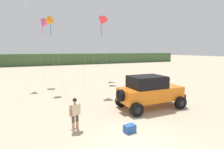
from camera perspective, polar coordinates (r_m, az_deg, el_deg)
ground_plane at (r=8.14m, az=7.74°, el=-21.51°), size 220.00×220.00×0.00m
dune_ridge at (r=52.18m, az=-24.39°, el=4.42°), size 90.00×7.10×3.03m
jeep at (r=12.49m, az=12.07°, el=-5.20°), size 4.86×2.42×2.26m
person_watching at (r=9.11m, az=-11.85°, el=-11.84°), size 0.60×0.39×1.67m
cooler_box at (r=9.06m, az=5.72°, el=-16.93°), size 0.60×0.43×0.38m
kite_red_delta at (r=21.26m, az=-21.18°, el=14.88°), size 2.09×2.46×7.44m
kite_white_parafoil at (r=17.63m, az=-18.77°, el=15.82°), size 1.23×3.95×7.04m
kite_purple_stunt at (r=22.28m, az=-3.11°, el=16.61°), size 1.29×2.13×8.12m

